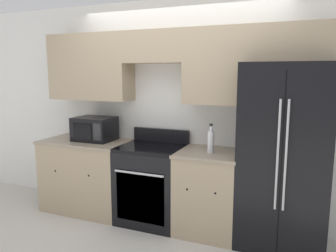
# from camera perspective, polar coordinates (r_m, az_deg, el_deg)

# --- Properties ---
(ground_plane) EXTENTS (12.00, 12.00, 0.00)m
(ground_plane) POSITION_cam_1_polar(r_m,az_deg,el_deg) (3.76, -1.89, -18.46)
(ground_plane) COLOR beige
(wall_back) EXTENTS (8.00, 0.39, 2.60)m
(wall_back) POSITION_cam_1_polar(r_m,az_deg,el_deg) (3.87, 1.70, 5.69)
(wall_back) COLOR white
(wall_back) RESTS_ON ground_plane
(lower_cabinets_left) EXTENTS (1.11, 0.64, 0.91)m
(lower_cabinets_left) POSITION_cam_1_polar(r_m,az_deg,el_deg) (4.36, -13.82, -8.26)
(lower_cabinets_left) COLOR tan
(lower_cabinets_left) RESTS_ON ground_plane
(lower_cabinets_right) EXTENTS (0.68, 0.64, 0.91)m
(lower_cabinets_right) POSITION_cam_1_polar(r_m,az_deg,el_deg) (3.69, 7.12, -11.30)
(lower_cabinets_right) COLOR tan
(lower_cabinets_right) RESTS_ON ground_plane
(oven_range) EXTENTS (0.73, 0.65, 1.07)m
(oven_range) POSITION_cam_1_polar(r_m,az_deg,el_deg) (3.92, -2.86, -9.97)
(oven_range) COLOR black
(oven_range) RESTS_ON ground_plane
(refrigerator) EXTENTS (0.84, 0.81, 1.85)m
(refrigerator) POSITION_cam_1_polar(r_m,az_deg,el_deg) (3.52, 19.50, -4.83)
(refrigerator) COLOR black
(refrigerator) RESTS_ON ground_plane
(microwave) EXTENTS (0.48, 0.38, 0.29)m
(microwave) POSITION_cam_1_polar(r_m,az_deg,el_deg) (4.20, -12.66, -0.47)
(microwave) COLOR black
(microwave) RESTS_ON lower_cabinets_left
(bottle) EXTENTS (0.07, 0.07, 0.31)m
(bottle) POSITION_cam_1_polar(r_m,az_deg,el_deg) (3.49, 7.45, -2.65)
(bottle) COLOR silver
(bottle) RESTS_ON lower_cabinets_right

